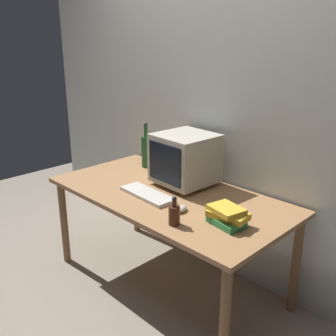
% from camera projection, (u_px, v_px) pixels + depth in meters
% --- Properties ---
extents(ground_plane, '(6.00, 6.00, 0.00)m').
position_uv_depth(ground_plane, '(168.00, 282.00, 2.86)').
color(ground_plane, gray).
extents(back_wall, '(4.00, 0.08, 2.50)m').
position_uv_depth(back_wall, '(216.00, 105.00, 2.78)').
color(back_wall, beige).
rests_on(back_wall, ground).
extents(desk, '(1.69, 0.86, 0.71)m').
position_uv_depth(desk, '(168.00, 203.00, 2.66)').
color(desk, '#9E7047').
rests_on(desk, ground).
extents(crt_monitor, '(0.40, 0.41, 0.37)m').
position_uv_depth(crt_monitor, '(185.00, 159.00, 2.72)').
color(crt_monitor, '#B2AD9E').
rests_on(crt_monitor, desk).
extents(keyboard, '(0.43, 0.17, 0.02)m').
position_uv_depth(keyboard, '(147.00, 194.00, 2.58)').
color(keyboard, beige).
rests_on(keyboard, desk).
extents(computer_mouse, '(0.08, 0.11, 0.04)m').
position_uv_depth(computer_mouse, '(181.00, 209.00, 2.35)').
color(computer_mouse, beige).
rests_on(computer_mouse, desk).
extents(bottle_tall, '(0.08, 0.08, 0.37)m').
position_uv_depth(bottle_tall, '(146.00, 150.00, 3.12)').
color(bottle_tall, '#1E4C23').
rests_on(bottle_tall, desk).
extents(bottle_short, '(0.07, 0.07, 0.17)m').
position_uv_depth(bottle_short, '(174.00, 214.00, 2.18)').
color(bottle_short, '#472314').
rests_on(bottle_short, desk).
extents(book_stack, '(0.24, 0.18, 0.10)m').
position_uv_depth(book_stack, '(227.00, 216.00, 2.18)').
color(book_stack, '#33894C').
rests_on(book_stack, desk).
extents(metal_canister, '(0.09, 0.09, 0.15)m').
position_uv_depth(metal_canister, '(159.00, 161.00, 3.05)').
color(metal_canister, '#B7B2A8').
rests_on(metal_canister, desk).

